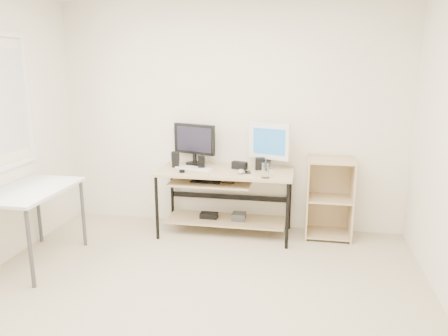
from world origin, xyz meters
TOP-DOWN VIEW (x-y plane):
  - room at (-0.14, 0.04)m, footprint 4.01×4.01m
  - desk at (-0.03, 1.66)m, footprint 1.50×0.65m
  - side_table at (-1.68, 0.60)m, footprint 0.60×1.00m
  - shelf_unit at (1.15, 1.82)m, footprint 0.50×0.40m
  - black_monitor at (-0.40, 1.86)m, footprint 0.51×0.22m
  - white_imac at (0.47, 1.83)m, footprint 0.47×0.20m
  - keyboard at (-0.36, 1.66)m, footprint 0.47×0.25m
  - mouse at (0.19, 1.55)m, footprint 0.09×0.14m
  - center_speaker at (0.15, 1.74)m, footprint 0.18×0.12m
  - speaker_left at (-0.58, 1.70)m, footprint 0.10×0.10m
  - speaker_right at (0.38, 1.77)m, footprint 0.12×0.12m
  - audio_controller at (-0.27, 1.67)m, footprint 0.08×0.05m
  - volume_puck at (-0.44, 1.47)m, footprint 0.08×0.08m
  - smartphone at (0.26, 1.60)m, footprint 0.08×0.12m
  - coaster at (0.47, 1.39)m, footprint 0.13×0.13m
  - drinking_glass at (0.47, 1.39)m, footprint 0.10×0.10m

SIDE VIEW (x-z plane):
  - shelf_unit at x=1.15m, z-range 0.00..0.90m
  - desk at x=-0.03m, z-range 0.16..0.91m
  - side_table at x=-1.68m, z-range 0.30..1.05m
  - coaster at x=0.47m, z-range 0.75..0.76m
  - smartphone at x=0.26m, z-range 0.75..0.76m
  - keyboard at x=-0.36m, z-range 0.75..0.77m
  - volume_puck at x=-0.44m, z-range 0.75..0.78m
  - mouse at x=0.19m, z-range 0.75..0.79m
  - center_speaker at x=0.15m, z-range 0.75..0.83m
  - speaker_right at x=0.38m, z-range 0.75..0.88m
  - audio_controller at x=-0.27m, z-range 0.75..0.90m
  - drinking_glass at x=0.47m, z-range 0.76..0.91m
  - speaker_left at x=-0.58m, z-range 0.75..0.93m
  - black_monitor at x=-0.40m, z-range 0.78..1.26m
  - white_imac at x=0.47m, z-range 0.79..1.30m
  - room at x=-0.14m, z-range 0.01..2.63m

